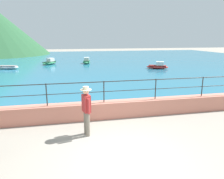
{
  "coord_description": "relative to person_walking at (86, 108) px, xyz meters",
  "views": [
    {
      "loc": [
        -1.5,
        -5.37,
        3.35
      ],
      "look_at": [
        0.45,
        3.7,
        1.1
      ],
      "focal_mm": 34.54,
      "sensor_mm": 36.0,
      "label": 1
    }
  ],
  "objects": [
    {
      "name": "person_walking",
      "position": [
        0.0,
        0.0,
        0.0
      ],
      "size": [
        0.38,
        0.56,
        1.75
      ],
      "color": "slate",
      "rests_on": "ground"
    },
    {
      "name": "promenade_wall",
      "position": [
        0.88,
        1.52,
        -0.63
      ],
      "size": [
        20.0,
        0.56,
        0.7
      ],
      "primitive_type": "cube",
      "color": "tan",
      "rests_on": "ground"
    },
    {
      "name": "railing",
      "position": [
        0.88,
        1.52,
        0.36
      ],
      "size": [
        18.44,
        0.04,
        0.9
      ],
      "color": "#282623",
      "rests_on": "promenade_wall"
    },
    {
      "name": "boat_1",
      "position": [
        -6.69,
        17.72,
        -0.72
      ],
      "size": [
        2.46,
        1.48,
        0.36
      ],
      "color": "white",
      "rests_on": "lake_water"
    },
    {
      "name": "boat_3",
      "position": [
        2.04,
        21.05,
        -0.65
      ],
      "size": [
        1.23,
        2.41,
        0.76
      ],
      "color": "#338C59",
      "rests_on": "lake_water"
    },
    {
      "name": "lake_water",
      "position": [
        0.88,
        24.16,
        -0.95
      ],
      "size": [
        64.0,
        44.32,
        0.06
      ],
      "primitive_type": "cube",
      "color": "#236B89",
      "rests_on": "ground"
    },
    {
      "name": "boat_4",
      "position": [
        -2.59,
        20.97,
        -0.65
      ],
      "size": [
        2.07,
        2.4,
        0.76
      ],
      "color": "#338C59",
      "rests_on": "lake_water"
    },
    {
      "name": "ground_plane",
      "position": [
        0.88,
        -1.68,
        -0.98
      ],
      "size": [
        120.0,
        120.0,
        0.0
      ],
      "primitive_type": "plane",
      "color": "gray"
    },
    {
      "name": "boat_0",
      "position": [
        9.09,
        14.54,
        -0.65
      ],
      "size": [
        2.46,
        1.79,
        0.76
      ],
      "color": "red",
      "rests_on": "lake_water"
    }
  ]
}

